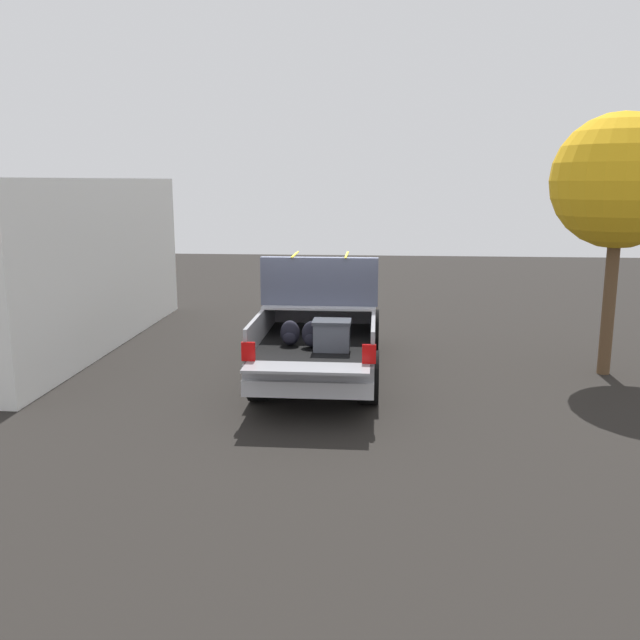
# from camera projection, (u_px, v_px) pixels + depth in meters

# --- Properties ---
(ground_plane) EXTENTS (40.00, 40.00, 0.00)m
(ground_plane) POSITION_uv_depth(u_px,v_px,m) (323.00, 371.00, 12.60)
(ground_plane) COLOR black
(pickup_truck) EXTENTS (6.05, 2.06, 2.23)m
(pickup_truck) POSITION_uv_depth(u_px,v_px,m) (324.00, 318.00, 12.76)
(pickup_truck) COLOR gray
(pickup_truck) RESTS_ON ground_plane
(building_facade) EXTENTS (8.50, 0.36, 3.52)m
(building_facade) POSITION_uv_depth(u_px,v_px,m) (107.00, 264.00, 14.23)
(building_facade) COLOR white
(building_facade) RESTS_ON ground_plane
(tree_background) EXTENTS (2.35, 2.35, 4.65)m
(tree_background) POSITION_uv_depth(u_px,v_px,m) (620.00, 182.00, 11.78)
(tree_background) COLOR brown
(tree_background) RESTS_ON ground_plane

